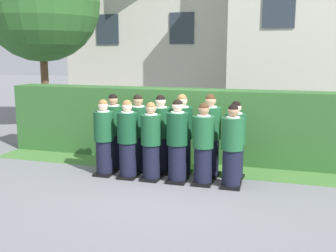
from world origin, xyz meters
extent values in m
plane|color=slate|center=(0.00, 0.00, 0.00)|extent=(60.00, 60.00, 0.00)
cylinder|color=black|center=(-1.30, 0.01, 0.36)|extent=(0.35, 0.35, 0.72)
cube|color=black|center=(-1.30, 0.01, 0.03)|extent=(0.37, 0.45, 0.05)
cylinder|color=#19512D|center=(-1.30, 0.01, 1.02)|extent=(0.41, 0.41, 0.60)
cylinder|color=white|center=(-1.30, 0.01, 1.32)|extent=(0.25, 0.25, 0.03)
cube|color=navy|center=(-1.29, 0.20, 1.14)|extent=(0.04, 0.01, 0.26)
sphere|color=beige|center=(-1.30, 0.01, 1.44)|extent=(0.20, 0.20, 0.20)
sphere|color=olive|center=(-1.30, 0.01, 1.48)|extent=(0.19, 0.19, 0.19)
cube|color=white|center=(-1.29, 0.27, 0.93)|extent=(0.15, 0.01, 0.20)
cylinder|color=black|center=(-0.76, -0.02, 0.36)|extent=(0.35, 0.35, 0.73)
cube|color=black|center=(-0.76, -0.02, 0.03)|extent=(0.38, 0.47, 0.05)
cylinder|color=#144728|center=(-0.76, -0.02, 1.03)|extent=(0.41, 0.41, 0.60)
cylinder|color=white|center=(-0.76, -0.02, 1.34)|extent=(0.26, 0.26, 0.03)
cube|color=gold|center=(-0.77, 0.17, 1.15)|extent=(0.04, 0.01, 0.27)
sphere|color=beige|center=(-0.76, -0.02, 1.45)|extent=(0.21, 0.21, 0.21)
sphere|color=olive|center=(-0.76, -0.02, 1.49)|extent=(0.19, 0.19, 0.19)
cylinder|color=black|center=(-0.26, -0.02, 0.36)|extent=(0.34, 0.34, 0.72)
cube|color=black|center=(-0.26, -0.02, 0.03)|extent=(0.38, 0.46, 0.05)
cylinder|color=#19512D|center=(-0.26, -0.02, 1.01)|extent=(0.40, 0.40, 0.59)
cylinder|color=white|center=(-0.26, -0.02, 1.31)|extent=(0.25, 0.25, 0.03)
cube|color=#236038|center=(-0.25, 0.17, 1.13)|extent=(0.04, 0.01, 0.26)
sphere|color=tan|center=(-0.26, -0.02, 1.43)|extent=(0.20, 0.20, 0.20)
sphere|color=olive|center=(-0.26, -0.02, 1.46)|extent=(0.19, 0.19, 0.19)
cube|color=white|center=(-0.25, 0.24, 0.92)|extent=(0.15, 0.01, 0.20)
cylinder|color=black|center=(0.27, -0.01, 0.37)|extent=(0.36, 0.36, 0.75)
cube|color=black|center=(0.27, -0.01, 0.03)|extent=(0.38, 0.47, 0.05)
cylinder|color=#144728|center=(0.27, -0.01, 1.06)|extent=(0.42, 0.42, 0.62)
cylinder|color=white|center=(0.27, -0.01, 1.37)|extent=(0.26, 0.26, 0.03)
cube|color=navy|center=(0.27, 0.19, 1.18)|extent=(0.04, 0.01, 0.27)
sphere|color=beige|center=(0.27, -0.01, 1.50)|extent=(0.21, 0.21, 0.21)
sphere|color=black|center=(0.27, -0.01, 1.53)|extent=(0.19, 0.19, 0.19)
cylinder|color=black|center=(0.78, -0.01, 0.36)|extent=(0.35, 0.35, 0.73)
cube|color=black|center=(0.78, -0.01, 0.03)|extent=(0.37, 0.45, 0.05)
cylinder|color=#1E5B33|center=(0.78, -0.01, 1.02)|extent=(0.41, 0.41, 0.60)
cylinder|color=white|center=(0.78, -0.01, 1.33)|extent=(0.25, 0.25, 0.03)
cube|color=gold|center=(0.78, 0.19, 1.14)|extent=(0.04, 0.01, 0.26)
sphere|color=tan|center=(0.78, -0.01, 1.45)|extent=(0.20, 0.20, 0.20)
sphere|color=#472D19|center=(0.78, -0.01, 1.48)|extent=(0.19, 0.19, 0.19)
cube|color=white|center=(0.78, 0.26, 0.93)|extent=(0.15, 0.01, 0.20)
cylinder|color=black|center=(1.33, -0.02, 0.36)|extent=(0.35, 0.35, 0.73)
cube|color=black|center=(1.33, -0.02, 0.03)|extent=(0.37, 0.46, 0.05)
cylinder|color=#1E5B33|center=(1.33, -0.02, 1.02)|extent=(0.41, 0.41, 0.60)
cylinder|color=white|center=(1.33, -0.02, 1.33)|extent=(0.25, 0.25, 0.03)
cube|color=navy|center=(1.32, 0.17, 1.14)|extent=(0.04, 0.01, 0.26)
sphere|color=tan|center=(1.33, -0.02, 1.45)|extent=(0.20, 0.20, 0.20)
sphere|color=black|center=(1.33, -0.02, 1.48)|extent=(0.19, 0.19, 0.19)
cube|color=white|center=(1.32, 0.24, 0.93)|extent=(0.15, 0.01, 0.20)
cylinder|color=black|center=(-1.30, 0.52, 0.38)|extent=(0.36, 0.36, 0.75)
cube|color=black|center=(-1.30, 0.52, 0.03)|extent=(0.40, 0.49, 0.05)
cylinder|color=#19512D|center=(-1.30, 0.52, 1.06)|extent=(0.42, 0.42, 0.62)
cylinder|color=white|center=(-1.30, 0.52, 1.38)|extent=(0.26, 0.26, 0.03)
cube|color=#236038|center=(-1.29, 0.72, 1.19)|extent=(0.04, 0.01, 0.27)
sphere|color=tan|center=(-1.30, 0.52, 1.50)|extent=(0.21, 0.21, 0.21)
sphere|color=black|center=(-1.30, 0.52, 1.54)|extent=(0.20, 0.20, 0.20)
cylinder|color=black|center=(-0.74, 0.53, 0.38)|extent=(0.36, 0.36, 0.75)
cube|color=black|center=(-0.74, 0.53, 0.03)|extent=(0.40, 0.49, 0.05)
cylinder|color=#19512D|center=(-0.74, 0.53, 1.06)|extent=(0.43, 0.43, 0.62)
cylinder|color=white|center=(-0.74, 0.53, 1.38)|extent=(0.26, 0.26, 0.03)
cube|color=navy|center=(-0.73, 0.73, 1.19)|extent=(0.04, 0.01, 0.27)
sphere|color=tan|center=(-0.74, 0.53, 1.50)|extent=(0.21, 0.21, 0.21)
sphere|color=black|center=(-0.74, 0.53, 1.54)|extent=(0.20, 0.20, 0.20)
cube|color=white|center=(-0.72, 0.80, 0.97)|extent=(0.15, 0.02, 0.20)
cylinder|color=black|center=(-0.23, 0.50, 0.38)|extent=(0.36, 0.36, 0.76)
cube|color=black|center=(-0.23, 0.50, 0.03)|extent=(0.41, 0.50, 0.05)
cylinder|color=#19512D|center=(-0.23, 0.50, 1.07)|extent=(0.43, 0.43, 0.63)
cylinder|color=white|center=(-0.23, 0.50, 1.39)|extent=(0.27, 0.27, 0.03)
cube|color=navy|center=(-0.25, 0.70, 1.20)|extent=(0.04, 0.01, 0.28)
sphere|color=beige|center=(-0.23, 0.50, 1.51)|extent=(0.21, 0.21, 0.21)
sphere|color=black|center=(-0.23, 0.50, 1.55)|extent=(0.20, 0.20, 0.20)
cylinder|color=black|center=(0.23, 0.48, 0.39)|extent=(0.37, 0.37, 0.77)
cube|color=black|center=(0.23, 0.48, 0.03)|extent=(0.41, 0.50, 0.05)
cylinder|color=#144728|center=(0.23, 0.48, 1.09)|extent=(0.44, 0.44, 0.64)
cylinder|color=white|center=(0.23, 0.48, 1.41)|extent=(0.27, 0.27, 0.03)
cube|color=gold|center=(0.22, 0.69, 1.22)|extent=(0.04, 0.01, 0.28)
sphere|color=beige|center=(0.23, 0.48, 1.54)|extent=(0.22, 0.22, 0.22)
sphere|color=olive|center=(0.23, 0.48, 1.58)|extent=(0.20, 0.20, 0.20)
cube|color=white|center=(0.22, 0.76, 0.99)|extent=(0.15, 0.01, 0.20)
cylinder|color=black|center=(0.80, 0.53, 0.39)|extent=(0.37, 0.37, 0.78)
cube|color=black|center=(0.80, 0.53, 0.03)|extent=(0.43, 0.51, 0.05)
cylinder|color=#1E5B33|center=(0.80, 0.53, 1.10)|extent=(0.44, 0.44, 0.64)
cylinder|color=white|center=(0.80, 0.53, 1.43)|extent=(0.27, 0.27, 0.03)
cube|color=navy|center=(0.82, 0.74, 1.23)|extent=(0.04, 0.01, 0.28)
sphere|color=tan|center=(0.80, 0.53, 1.55)|extent=(0.22, 0.22, 0.22)
sphere|color=#472D19|center=(0.80, 0.53, 1.59)|extent=(0.20, 0.20, 0.20)
cylinder|color=black|center=(1.32, 0.48, 0.36)|extent=(0.35, 0.35, 0.72)
cube|color=black|center=(1.32, 0.48, 0.03)|extent=(0.39, 0.47, 0.05)
cylinder|color=#19512D|center=(1.32, 0.48, 1.02)|extent=(0.41, 0.41, 0.60)
cylinder|color=white|center=(1.32, 0.48, 1.33)|extent=(0.25, 0.25, 0.03)
cube|color=navy|center=(1.33, 0.68, 1.14)|extent=(0.04, 0.01, 0.26)
sphere|color=beige|center=(1.32, 0.48, 1.45)|extent=(0.20, 0.20, 0.20)
sphere|color=black|center=(1.32, 0.48, 1.48)|extent=(0.19, 0.19, 0.19)
cube|color=white|center=(1.33, 0.75, 0.93)|extent=(0.15, 0.02, 0.20)
cube|color=#33662D|center=(0.00, 1.74, 0.83)|extent=(8.89, 0.70, 1.66)
cube|color=beige|center=(3.08, 6.52, 3.00)|extent=(5.21, 3.46, 6.00)
cube|color=#2D3842|center=(1.90, 4.77, 3.72)|extent=(0.90, 0.04, 1.10)
cube|color=beige|center=(-2.91, 8.88, 2.68)|extent=(6.41, 3.92, 5.36)
cube|color=#2D3842|center=(-4.35, 6.90, 3.32)|extent=(0.90, 0.04, 1.10)
cube|color=#2D3842|center=(-1.47, 6.90, 3.32)|extent=(0.90, 0.04, 1.10)
cylinder|color=brown|center=(-5.27, 4.02, 1.15)|extent=(0.24, 0.24, 2.30)
sphere|color=#2D6028|center=(-5.27, 4.02, 4.02)|extent=(3.68, 3.68, 3.68)
cube|color=#477A38|center=(0.00, 0.94, 0.00)|extent=(8.89, 0.90, 0.01)
camera|label=1|loc=(2.27, -7.36, 2.53)|focal=43.21mm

